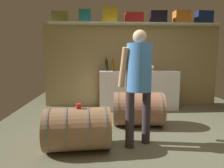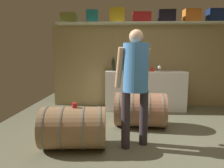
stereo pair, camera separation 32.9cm
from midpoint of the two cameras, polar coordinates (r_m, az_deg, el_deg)
name	(u,v)px [view 1 (the left image)]	position (r m, az deg, el deg)	size (l,w,h in m)	color
ground_plane	(150,131)	(3.60, 8.37, -13.30)	(5.76, 8.31, 0.02)	#66664C
back_wall_panel	(133,66)	(5.26, 4.19, 5.16)	(4.56, 0.10, 2.08)	#9B8756
high_shelf_board	(134,24)	(5.17, 4.55, 16.89)	(4.19, 0.40, 0.03)	silver
toolcase_olive	(61,17)	(5.25, -16.44, 17.95)	(0.37, 0.29, 0.24)	olive
toolcase_teal	(85,16)	(5.17, -9.79, 18.71)	(0.29, 0.20, 0.31)	teal
toolcase_yellow	(110,16)	(5.15, -2.50, 19.09)	(0.36, 0.24, 0.35)	yellow
toolcase_red	(134,18)	(5.19, 4.43, 18.41)	(0.44, 0.24, 0.25)	red
toolcase_black	(158,17)	(5.31, 11.29, 18.31)	(0.40, 0.25, 0.30)	black
toolcase_orange	(181,17)	(5.50, 17.69, 17.80)	(0.38, 0.25, 0.31)	orange
toolcase_navy	(204,18)	(5.73, 23.38, 17.15)	(0.40, 0.22, 0.31)	navy
work_cabinet	(138,90)	(4.96, 5.51, -1.65)	(1.90, 0.62, 0.94)	white
wine_bottle_dark	(107,65)	(4.90, -3.52, 5.54)	(0.08, 0.08, 0.33)	black
wine_bottle_green	(135,66)	(4.78, 4.70, 5.28)	(0.08, 0.08, 0.30)	#2C5832
wine_bottle_amber	(113,65)	(4.84, -1.75, 5.49)	(0.07, 0.07, 0.32)	brown
wine_glass	(153,67)	(4.75, 9.66, 4.75)	(0.08, 0.08, 0.14)	white
red_funnel	(145,68)	(4.84, 7.61, 4.46)	(0.11, 0.11, 0.13)	red
wine_barrel_near	(78,129)	(2.87, -13.19, -12.51)	(0.92, 0.64, 0.60)	#966F4A
wine_barrel_far	(138,109)	(3.75, 5.10, -7.18)	(0.98, 0.71, 0.64)	#9F684A
tasting_cup	(79,106)	(2.77, -13.02, -6.20)	(0.07, 0.07, 0.06)	red
winemaker_pouring	(139,76)	(2.79, 4.36, 2.24)	(0.53, 0.48, 1.65)	#342D34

